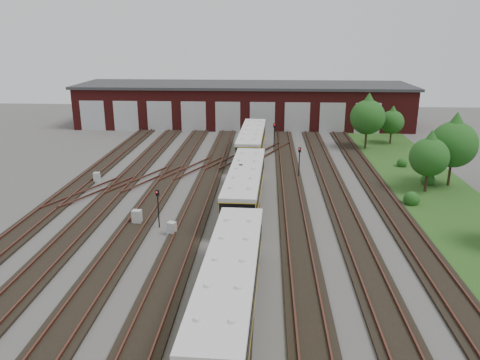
{
  "coord_description": "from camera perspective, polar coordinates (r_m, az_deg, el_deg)",
  "views": [
    {
      "loc": [
        3.69,
        -33.1,
        13.92
      ],
      "look_at": [
        1.5,
        4.49,
        2.0
      ],
      "focal_mm": 35.0,
      "sensor_mm": 36.0,
      "label": 1
    }
  ],
  "objects": [
    {
      "name": "grass_verge",
      "position": [
        47.8,
        21.86,
        -0.64
      ],
      "size": [
        8.0,
        55.0,
        0.05
      ],
      "primitive_type": "cube",
      "color": "#1D4617",
      "rests_on": "ground"
    },
    {
      "name": "signal_mast_2",
      "position": [
        57.48,
        4.19,
        5.69
      ],
      "size": [
        0.28,
        0.26,
        3.36
      ],
      "rotation": [
        0.0,
        0.0,
        0.23
      ],
      "color": "black",
      "rests_on": "ground"
    },
    {
      "name": "ground",
      "position": [
        36.09,
        -2.8,
        -5.14
      ],
      "size": [
        120.0,
        120.0,
        0.0
      ],
      "primitive_type": "plane",
      "color": "#494644",
      "rests_on": "ground"
    },
    {
      "name": "relay_cabinet_1",
      "position": [
        47.32,
        -17.05,
        0.3
      ],
      "size": [
        0.65,
        0.57,
        0.99
      ],
      "primitive_type": "cube",
      "rotation": [
        0.0,
        0.0,
        0.13
      ],
      "color": "#AFB3B5",
      "rests_on": "ground"
    },
    {
      "name": "tree_2",
      "position": [
        47.45,
        24.67,
        4.57
      ],
      "size": [
        4.27,
        4.27,
        7.08
      ],
      "color": "#2E2014",
      "rests_on": "ground"
    },
    {
      "name": "relay_cabinet_0",
      "position": [
        36.29,
        -12.44,
        -4.46
      ],
      "size": [
        0.71,
        0.61,
        1.13
      ],
      "primitive_type": "cube",
      "rotation": [
        0.0,
        0.0,
        -0.06
      ],
      "color": "#AFB3B5",
      "rests_on": "ground"
    },
    {
      "name": "relay_cabinet_3",
      "position": [
        47.3,
        -0.07,
        1.15
      ],
      "size": [
        0.71,
        0.61,
        1.09
      ],
      "primitive_type": "cube",
      "rotation": [
        0.0,
        0.0,
        0.11
      ],
      "color": "#AFB3B5",
      "rests_on": "ground"
    },
    {
      "name": "maintenance_shed",
      "position": [
        73.94,
        0.44,
        9.23
      ],
      "size": [
        51.0,
        12.5,
        6.35
      ],
      "color": "#521514",
      "rests_on": "ground"
    },
    {
      "name": "bush_1",
      "position": [
        48.08,
        21.95,
        0.24
      ],
      "size": [
        1.3,
        1.3,
        1.3
      ],
      "primitive_type": "sphere",
      "color": "#154614",
      "rests_on": "ground"
    },
    {
      "name": "signal_mast_3",
      "position": [
        46.8,
        7.25,
        2.64
      ],
      "size": [
        0.27,
        0.26,
        3.09
      ],
      "rotation": [
        0.0,
        0.0,
        -0.23
      ],
      "color": "black",
      "rests_on": "ground"
    },
    {
      "name": "signal_mast_0",
      "position": [
        34.91,
        -9.96,
        -2.88
      ],
      "size": [
        0.25,
        0.23,
        2.95
      ],
      "rotation": [
        0.0,
        0.0,
        -0.22
      ],
      "color": "black",
      "rests_on": "ground"
    },
    {
      "name": "bush_2",
      "position": [
        53.52,
        19.16,
        2.11
      ],
      "size": [
        1.11,
        1.11,
        1.11
      ],
      "primitive_type": "sphere",
      "color": "#154614",
      "rests_on": "ground"
    },
    {
      "name": "bush_0",
      "position": [
        41.98,
        20.21,
        -1.95
      ],
      "size": [
        1.34,
        1.34,
        1.34
      ],
      "primitive_type": "sphere",
      "color": "#154614",
      "rests_on": "ground"
    },
    {
      "name": "tree_3",
      "position": [
        45.0,
        22.13,
        3.12
      ],
      "size": [
        3.47,
        3.47,
        5.75
      ],
      "color": "#2E2014",
      "rests_on": "ground"
    },
    {
      "name": "tree_0",
      "position": [
        59.78,
        15.33,
        7.89
      ],
      "size": [
        4.23,
        4.23,
        7.01
      ],
      "color": "#2E2014",
      "rests_on": "ground"
    },
    {
      "name": "tree_1",
      "position": [
        63.75,
        18.08,
        7.05
      ],
      "size": [
        3.03,
        3.03,
        5.02
      ],
      "color": "#2E2014",
      "rests_on": "ground"
    },
    {
      "name": "metro_train",
      "position": [
        38.44,
        0.65,
        -0.73
      ],
      "size": [
        3.01,
        46.44,
        2.97
      ],
      "rotation": [
        0.0,
        0.0,
        -0.03
      ],
      "color": "black",
      "rests_on": "ground"
    },
    {
      "name": "track_network",
      "position": [
        36.61,
        -2.97,
        -4.62
      ],
      "size": [
        30.4,
        70.0,
        0.33
      ],
      "color": "black",
      "rests_on": "ground"
    },
    {
      "name": "signal_mast_1",
      "position": [
        39.43,
        0.1,
        0.22
      ],
      "size": [
        0.31,
        0.29,
        3.38
      ],
      "rotation": [
        0.0,
        0.0,
        -0.25
      ],
      "color": "black",
      "rests_on": "ground"
    },
    {
      "name": "relay_cabinet_4",
      "position": [
        47.65,
        2.35,
        1.23
      ],
      "size": [
        0.75,
        0.67,
        1.05
      ],
      "primitive_type": "cube",
      "rotation": [
        0.0,
        0.0,
        -0.26
      ],
      "color": "#AFB3B5",
      "rests_on": "ground"
    },
    {
      "name": "relay_cabinet_2",
      "position": [
        34.0,
        -8.33,
        -5.89
      ],
      "size": [
        0.72,
        0.66,
        0.99
      ],
      "primitive_type": "cube",
      "rotation": [
        0.0,
        0.0,
        -0.33
      ],
      "color": "#AFB3B5",
      "rests_on": "ground"
    }
  ]
}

